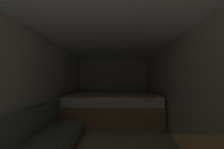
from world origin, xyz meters
TOP-DOWN VIEW (x-y plane):
  - ground_plane at (0.00, 2.06)m, footprint 7.48×7.48m
  - wall_back at (0.00, 4.83)m, footprint 2.80×0.05m
  - wall_left at (-1.37, 2.06)m, footprint 0.05×5.48m
  - wall_right at (1.37, 2.06)m, footprint 0.05×5.48m
  - ceiling_slab at (0.00, 2.06)m, footprint 2.80×5.48m
  - bed at (0.00, 3.76)m, footprint 2.58×2.01m

SIDE VIEW (x-z plane):
  - ground_plane at x=0.00m, z-range 0.00..0.00m
  - bed at x=0.00m, z-range -0.07..0.85m
  - wall_back at x=0.00m, z-range 0.00..2.06m
  - wall_left at x=-1.37m, z-range 0.00..2.06m
  - wall_right at x=1.37m, z-range 0.00..2.06m
  - ceiling_slab at x=0.00m, z-range 2.06..2.11m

